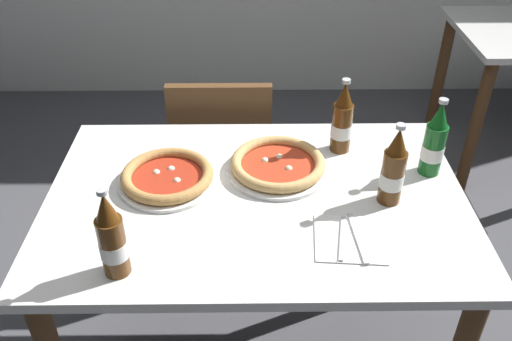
{
  "coord_description": "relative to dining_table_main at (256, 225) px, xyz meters",
  "views": [
    {
      "loc": [
        -0.01,
        -1.22,
        1.7
      ],
      "look_at": [
        0.0,
        0.05,
        0.8
      ],
      "focal_mm": 37.88,
      "sensor_mm": 36.0,
      "label": 1
    }
  ],
  "objects": [
    {
      "name": "beer_bottle_center",
      "position": [
        0.37,
        -0.03,
        0.22
      ],
      "size": [
        0.07,
        0.07,
        0.25
      ],
      "color": "#512D0F",
      "rests_on": "dining_table_main"
    },
    {
      "name": "pizza_marinara_far",
      "position": [
        0.07,
        0.12,
        0.14
      ],
      "size": [
        0.31,
        0.31,
        0.04
      ],
      "color": "white",
      "rests_on": "dining_table_main"
    },
    {
      "name": "beer_bottle_extra",
      "position": [
        0.27,
        0.24,
        0.22
      ],
      "size": [
        0.07,
        0.07,
        0.25
      ],
      "color": "#512D0F",
      "rests_on": "dining_table_main"
    },
    {
      "name": "dining_table_main",
      "position": [
        0.0,
        0.0,
        0.0
      ],
      "size": [
        1.2,
        0.8,
        0.75
      ],
      "color": "silver",
      "rests_on": "ground_plane"
    },
    {
      "name": "beer_bottle_left",
      "position": [
        0.52,
        0.11,
        0.22
      ],
      "size": [
        0.07,
        0.07,
        0.25
      ],
      "color": "#14591E",
      "rests_on": "dining_table_main"
    },
    {
      "name": "napkin_with_cutlery",
      "position": [
        0.24,
        -0.19,
        0.12
      ],
      "size": [
        0.19,
        0.19,
        0.01
      ],
      "color": "white",
      "rests_on": "dining_table_main"
    },
    {
      "name": "pizza_margherita_near",
      "position": [
        -0.26,
        0.06,
        0.14
      ],
      "size": [
        0.29,
        0.29,
        0.04
      ],
      "color": "white",
      "rests_on": "dining_table_main"
    },
    {
      "name": "chair_behind_table",
      "position": [
        -0.13,
        0.61,
        -0.15
      ],
      "size": [
        0.4,
        0.4,
        0.85
      ],
      "rotation": [
        0.0,
        0.0,
        3.14
      ],
      "color": "brown",
      "rests_on": "ground_plane"
    },
    {
      "name": "beer_bottle_right",
      "position": [
        -0.34,
        -0.29,
        0.22
      ],
      "size": [
        0.07,
        0.07,
        0.25
      ],
      "color": "#512D0F",
      "rests_on": "dining_table_main"
    }
  ]
}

